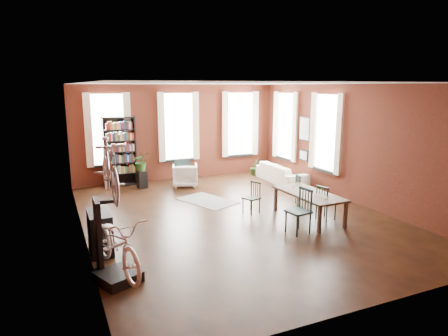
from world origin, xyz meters
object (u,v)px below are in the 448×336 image
white_armchair (185,174)px  plant_stand (142,179)px  dining_chair_b (251,198)px  bookshelf (120,152)px  dining_table (308,206)px  dining_chair_c (326,203)px  dining_chair_d (303,190)px  bicycle_floor (115,217)px  bike_trainer (118,277)px  cream_sofa (282,170)px  console_table (100,232)px  dining_chair_a (298,211)px

white_armchair → plant_stand: 1.36m
dining_chair_b → bookshelf: 4.95m
dining_table → dining_chair_c: (0.34, -0.23, 0.10)m
dining_chair_d → bicycle_floor: size_ratio=0.45×
bike_trainer → bicycle_floor: 1.01m
cream_sofa → console_table: cream_sofa is taller
dining_chair_a → plant_stand: 5.73m
dining_table → cream_sofa: bearing=66.6°
dining_chair_b → bookshelf: bookshelf is taller
dining_chair_a → dining_table: bearing=125.0°
bike_trainer → console_table: size_ratio=0.76×
dining_chair_d → console_table: 5.49m
bookshelf → console_table: (-1.28, -5.20, -0.70)m
console_table → plant_stand: bearing=68.5°
bike_trainer → bicycle_floor: bearing=68.0°
plant_stand → cream_sofa: bearing=-14.1°
dining_chair_a → white_armchair: 5.01m
dining_table → bicycle_floor: bearing=-165.2°
dining_table → bike_trainer: dining_table is taller
dining_table → console_table: (-4.83, -0.04, 0.08)m
cream_sofa → dining_chair_a: bearing=152.4°
white_armchair → plant_stand: size_ratio=1.45×
dining_table → bike_trainer: size_ratio=3.11×
dining_chair_b → bookshelf: (-2.50, 4.21, 0.71)m
dining_chair_d → cream_sofa: bearing=-4.1°
dining_chair_b → bike_trainer: size_ratio=1.29×
cream_sofa → bicycle_floor: (-6.11, -4.82, 0.69)m
bike_trainer → dining_chair_b: bearing=32.4°
cream_sofa → bicycle_floor: 7.81m
dining_chair_c → cream_sofa: size_ratio=0.40×
dining_table → bicycle_floor: (-4.71, -1.36, 0.77)m
dining_chair_c → plant_stand: 5.85m
dining_table → dining_chair_c: 0.42m
dining_chair_b → white_armchair: (-0.66, 3.28, 0.00)m
dining_chair_a → dining_chair_c: dining_chair_a is taller
dining_table → bike_trainer: (-4.72, -1.39, -0.24)m
bike_trainer → plant_stand: bearing=74.0°
dining_table → plant_stand: 5.47m
dining_table → dining_chair_b: size_ratio=2.42×
dining_chair_a → console_table: dining_chair_a is taller
dining_chair_a → dining_chair_b: size_ratio=1.24×
dining_chair_c → cream_sofa: 3.83m
dining_chair_c → bike_trainer: (-5.07, -1.16, -0.33)m
dining_chair_a → bike_trainer: (-3.95, -0.69, -0.40)m
dining_table → dining_chair_d: (0.56, 1.01, 0.09)m
cream_sofa → dining_chair_c: bearing=164.0°
dining_table → white_armchair: 4.55m
white_armchair → bookshelf: bearing=-9.0°
dining_chair_d → bookshelf: bearing=59.6°
dining_chair_a → dining_chair_c: size_ratio=1.17×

